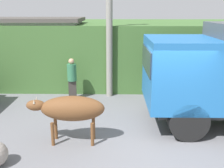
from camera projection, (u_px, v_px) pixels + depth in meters
ground_plane at (161, 141)px, 7.14m from camera, size 60.00×60.00×0.00m
hillside_embankment at (139, 49)px, 13.96m from camera, size 32.00×6.90×2.82m
building_backdrop at (14, 52)px, 12.12m from camera, size 6.45×2.70×3.09m
brown_cow at (71, 109)px, 6.85m from camera, size 2.05×0.67×1.31m
pedestrian_on_hill at (72, 77)px, 10.25m from camera, size 0.40×0.40×1.64m
utility_pole at (109, 22)px, 10.07m from camera, size 0.90×0.25×5.79m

